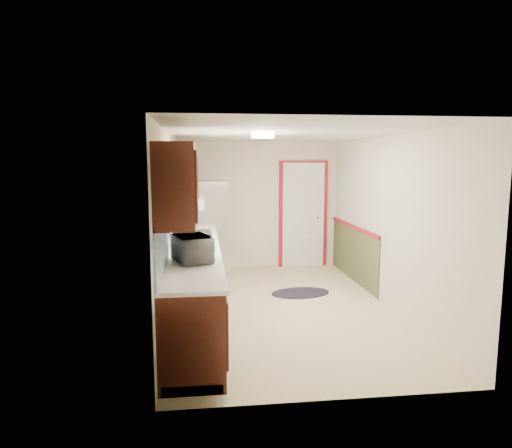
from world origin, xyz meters
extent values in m
cube|color=beige|center=(0.00, 0.00, 0.00)|extent=(3.20, 5.20, 0.12)
cube|color=white|center=(0.00, 0.00, 2.40)|extent=(3.20, 5.20, 0.12)
cube|color=beige|center=(0.00, 2.50, 1.20)|extent=(3.20, 0.10, 2.40)
cube|color=beige|center=(0.00, -2.50, 1.20)|extent=(3.20, 0.10, 2.40)
cube|color=beige|center=(-1.50, 0.00, 1.20)|extent=(0.10, 5.20, 2.40)
cube|color=beige|center=(1.50, 0.00, 1.20)|extent=(0.10, 5.20, 2.40)
cube|color=#33130B|center=(-1.20, -0.30, 0.45)|extent=(0.60, 4.00, 0.90)
cube|color=white|center=(-1.19, -0.30, 0.92)|extent=(0.63, 4.00, 0.04)
cube|color=#5694D2|center=(-1.49, -0.30, 1.22)|extent=(0.02, 4.00, 0.55)
cube|color=#33130B|center=(-1.32, -1.60, 1.83)|extent=(0.35, 1.40, 0.75)
cube|color=#33130B|center=(-1.32, 1.10, 1.83)|extent=(0.35, 1.20, 0.75)
cube|color=white|center=(-1.49, -0.20, 1.62)|extent=(0.02, 1.00, 0.90)
cube|color=#B63622|center=(-1.44, -0.20, 1.97)|extent=(0.05, 1.12, 0.24)
cube|color=#B7B7BC|center=(-1.19, -0.20, 0.95)|extent=(0.52, 0.82, 0.02)
cube|color=white|center=(-1.27, 1.15, 1.38)|extent=(0.45, 0.60, 0.15)
cube|color=maroon|center=(0.85, 2.47, 1.00)|extent=(0.94, 0.05, 2.08)
cube|color=white|center=(0.85, 2.44, 1.00)|extent=(0.80, 0.04, 2.00)
cube|color=#444A2A|center=(1.49, 1.35, 0.45)|extent=(0.02, 2.30, 0.90)
cube|color=maroon|center=(1.48, 1.35, 0.92)|extent=(0.04, 2.30, 0.06)
cylinder|color=#FFD88C|center=(-0.30, -0.20, 2.36)|extent=(0.30, 0.30, 0.06)
imported|color=white|center=(-1.20, -1.10, 1.12)|extent=(0.44, 0.58, 0.35)
cube|color=#B7B7BC|center=(-1.00, 2.05, 0.84)|extent=(0.77, 0.73, 1.69)
cylinder|color=black|center=(-1.24, 1.68, 0.76)|extent=(0.02, 0.02, 1.18)
ellipsoid|color=black|center=(0.41, 0.65, 0.01)|extent=(1.00, 0.72, 0.01)
cube|color=black|center=(-1.19, 0.86, 0.95)|extent=(0.49, 0.58, 0.02)
camera|label=1|loc=(-1.10, -6.07, 2.05)|focal=32.00mm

